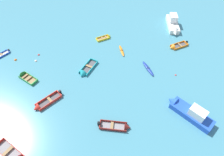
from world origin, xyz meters
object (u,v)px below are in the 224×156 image
at_px(rowboat_orange_back_row_left, 175,47).
at_px(kayak_deep_blue_distant_center, 148,68).
at_px(rowboat_green_near_left, 24,76).
at_px(mooring_buoy_between_boats_right, 39,55).
at_px(mooring_buoy_trailing, 176,75).
at_px(rowboat_maroon_cluster_outer, 120,127).
at_px(rowboat_yellow_outer_left, 107,37).
at_px(kayak_orange_far_right, 122,51).
at_px(rowboat_turquoise_back_row_right, 85,72).
at_px(motor_launch_white_back_row_center, 173,24).
at_px(mooring_buoy_midfield, 36,61).
at_px(mooring_buoy_central, 16,60).
at_px(motor_launch_blue_far_back, 189,111).
at_px(rowboat_red_near_right, 43,104).

distance_m(rowboat_orange_back_row_left, kayak_deep_blue_distant_center, 8.08).
height_order(rowboat_green_near_left, mooring_buoy_between_boats_right, rowboat_green_near_left).
bearing_deg(mooring_buoy_trailing, rowboat_maroon_cluster_outer, -148.66).
bearing_deg(mooring_buoy_trailing, mooring_buoy_between_boats_right, 154.73).
xyz_separation_m(rowboat_orange_back_row_left, mooring_buoy_trailing, (-2.98, -6.52, -0.18)).
height_order(rowboat_yellow_outer_left, kayak_orange_far_right, rowboat_yellow_outer_left).
bearing_deg(rowboat_turquoise_back_row_right, rowboat_green_near_left, 171.92).
xyz_separation_m(motor_launch_white_back_row_center, mooring_buoy_between_boats_right, (-27.35, -2.34, -0.73)).
bearing_deg(mooring_buoy_midfield, kayak_deep_blue_distant_center, -19.26).
height_order(mooring_buoy_central, mooring_buoy_midfield, mooring_buoy_central).
distance_m(motor_launch_white_back_row_center, rowboat_green_near_left, 30.44).
bearing_deg(motor_launch_blue_far_back, kayak_deep_blue_distant_center, 103.65).
xyz_separation_m(mooring_buoy_between_boats_right, mooring_buoy_midfield, (-0.48, -1.54, 0.00)).
height_order(rowboat_yellow_outer_left, mooring_buoy_midfield, rowboat_yellow_outer_left).
distance_m(rowboat_red_near_right, mooring_buoy_central, 11.85).
bearing_deg(mooring_buoy_trailing, mooring_buoy_central, 159.00).
bearing_deg(rowboat_turquoise_back_row_right, kayak_orange_far_right, 26.89).
relative_size(rowboat_maroon_cluster_outer, rowboat_green_near_left, 1.24).
distance_m(kayak_deep_blue_distant_center, rowboat_yellow_outer_left, 11.23).
bearing_deg(mooring_buoy_trailing, kayak_deep_blue_distant_center, 149.09).
bearing_deg(rowboat_orange_back_row_left, mooring_buoy_trailing, -114.56).
bearing_deg(motor_launch_white_back_row_center, mooring_buoy_midfield, -172.06).
xyz_separation_m(motor_launch_white_back_row_center, kayak_orange_far_right, (-12.46, -4.89, -0.59)).
distance_m(motor_launch_white_back_row_center, mooring_buoy_midfield, 28.11).
bearing_deg(mooring_buoy_central, mooring_buoy_between_boats_right, 5.82).
bearing_deg(rowboat_maroon_cluster_outer, rowboat_turquoise_back_row_right, 106.09).
xyz_separation_m(kayak_deep_blue_distant_center, rowboat_maroon_cluster_outer, (-7.36, -9.25, 0.04)).
distance_m(rowboat_yellow_outer_left, mooring_buoy_midfield, 14.00).
distance_m(rowboat_maroon_cluster_outer, mooring_buoy_between_boats_right, 20.28).
bearing_deg(kayak_deep_blue_distant_center, mooring_buoy_midfield, 160.74).
bearing_deg(rowboat_turquoise_back_row_right, rowboat_yellow_outer_left, 56.41).
xyz_separation_m(rowboat_yellow_outer_left, rowboat_turquoise_back_row_right, (-5.56, -8.37, 0.03)).
distance_m(rowboat_red_near_right, mooring_buoy_between_boats_right, 11.32).
relative_size(rowboat_red_near_right, rowboat_green_near_left, 1.23).
distance_m(rowboat_green_near_left, mooring_buoy_central, 4.85).
bearing_deg(rowboat_green_near_left, kayak_deep_blue_distant_center, -8.67).
bearing_deg(mooring_buoy_between_boats_right, rowboat_green_near_left, -114.22).
bearing_deg(motor_launch_blue_far_back, kayak_orange_far_right, 109.95).
bearing_deg(kayak_orange_far_right, motor_launch_white_back_row_center, 21.41).
relative_size(rowboat_orange_back_row_left, rowboat_turquoise_back_row_right, 0.96).
height_order(motor_launch_white_back_row_center, mooring_buoy_trailing, motor_launch_white_back_row_center).
height_order(rowboat_red_near_right, mooring_buoy_trailing, rowboat_red_near_right).
distance_m(rowboat_orange_back_row_left, rowboat_red_near_right, 25.35).
height_order(rowboat_orange_back_row_left, motor_launch_blue_far_back, motor_launch_blue_far_back).
height_order(motor_launch_blue_far_back, mooring_buoy_between_boats_right, motor_launch_blue_far_back).
bearing_deg(rowboat_green_near_left, mooring_buoy_trailing, -12.70).
xyz_separation_m(kayak_orange_far_right, mooring_buoy_midfield, (-15.37, 1.00, -0.14)).
relative_size(motor_launch_white_back_row_center, mooring_buoy_midfield, 15.58).
relative_size(rowboat_orange_back_row_left, kayak_orange_far_right, 1.28).
xyz_separation_m(rowboat_turquoise_back_row_right, motor_launch_white_back_row_center, (19.86, 8.64, 0.54)).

